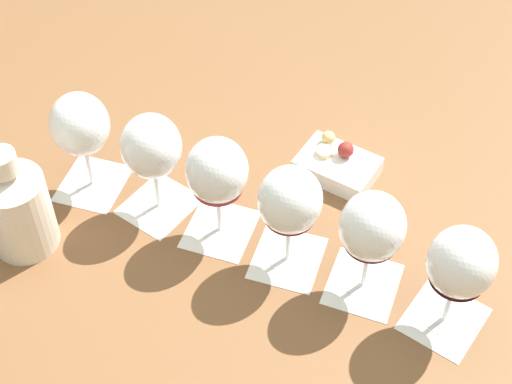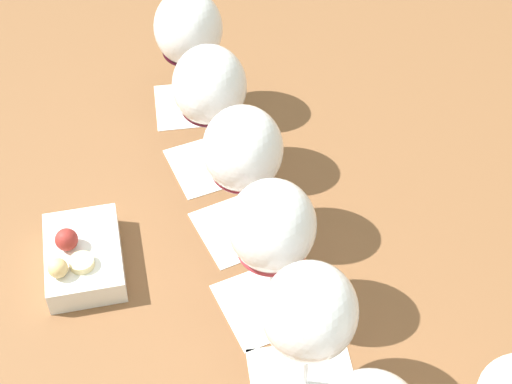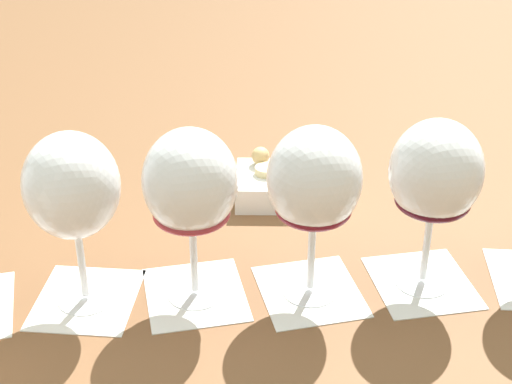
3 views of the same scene
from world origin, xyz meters
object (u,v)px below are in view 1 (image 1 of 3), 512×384
wine_glass_1 (153,149)px  wine_glass_0 (82,127)px  ceramic_vase (17,205)px  snack_dish (338,165)px  wine_glass_5 (462,266)px  wine_glass_2 (218,173)px  wine_glass_3 (291,203)px  wine_glass_4 (373,230)px

wine_glass_1 → wine_glass_0: bearing=157.2°
ceramic_vase → snack_dish: 0.54m
wine_glass_5 → wine_glass_2: bearing=152.9°
wine_glass_1 → snack_dish: wine_glass_1 is taller
wine_glass_0 → wine_glass_3: size_ratio=1.00×
wine_glass_3 → wine_glass_5: bearing=-26.3°
wine_glass_1 → wine_glass_2: (0.11, -0.05, 0.00)m
wine_glass_4 → wine_glass_5: (0.12, -0.06, 0.00)m
wine_glass_1 → wine_glass_5: size_ratio=1.00×
snack_dish → wine_glass_0: bearing=-176.4°
wine_glass_1 → wine_glass_2: 0.12m
wine_glass_3 → ceramic_vase: size_ratio=0.98×
wine_glass_2 → ceramic_vase: 0.32m
wine_glass_1 → ceramic_vase: ceramic_vase is taller
wine_glass_3 → wine_glass_4: same height
wine_glass_2 → wine_glass_4: (0.23, -0.11, -0.00)m
wine_glass_2 → wine_glass_3: (0.11, -0.06, -0.00)m
wine_glass_0 → snack_dish: 0.44m
wine_glass_4 → snack_dish: 0.27m
wine_glass_1 → wine_glass_4: 0.37m
wine_glass_1 → wine_glass_5: 0.50m
wine_glass_0 → wine_glass_5: bearing=-26.1°
wine_glass_4 → wine_glass_0: bearing=154.6°
wine_glass_3 → snack_dish: wine_glass_3 is taller
wine_glass_3 → wine_glass_5: same height
wine_glass_0 → wine_glass_2: size_ratio=1.00×
ceramic_vase → wine_glass_4: bearing=-9.3°
wine_glass_5 → snack_dish: wine_glass_5 is taller
wine_glass_2 → wine_glass_5: bearing=-27.1°
wine_glass_1 → snack_dish: bearing=14.1°
ceramic_vase → snack_dish: ceramic_vase is taller
wine_glass_0 → wine_glass_5: 0.64m
wine_glass_0 → wine_glass_2: bearing=-24.6°
wine_glass_0 → wine_glass_1: same height
wine_glass_0 → wine_glass_1: size_ratio=1.00×
wine_glass_5 → wine_glass_1: bearing=153.0°
wine_glass_1 → wine_glass_5: same height
wine_glass_2 → ceramic_vase: bearing=-175.8°
wine_glass_1 → wine_glass_2: same height
wine_glass_4 → wine_glass_5: size_ratio=1.00×
wine_glass_3 → wine_glass_0: bearing=154.0°
wine_glass_1 → wine_glass_2: size_ratio=1.00×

